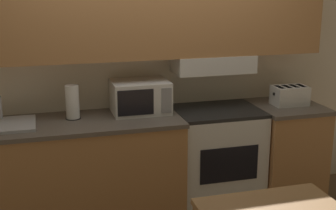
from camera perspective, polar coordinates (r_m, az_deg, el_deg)
name	(u,v)px	position (r m, az deg, el deg)	size (l,w,h in m)	color
ground_plane	(147,197)	(4.65, -2.55, -11.15)	(16.00, 16.00, 0.00)	brown
wall_back	(149,45)	(4.15, -2.36, 7.38)	(5.54, 0.38, 2.55)	silver
lower_counter_main	(76,174)	(4.08, -11.10, -8.20)	(1.78, 0.68, 0.93)	#B27A47
lower_counter_right_stub	(284,151)	(4.62, 14.00, -5.51)	(0.61, 0.68, 0.93)	#B27A47
stove_range	(216,158)	(4.36, 5.90, -6.40)	(0.76, 0.61, 0.93)	silver
microwave	(140,97)	(4.07, -3.42, 1.01)	(0.49, 0.39, 0.28)	silver
toaster	(290,95)	(4.47, 14.62, 1.14)	(0.33, 0.20, 0.18)	silver
sink_basin	(0,125)	(3.92, -19.77, -2.31)	(0.54, 0.42, 0.22)	#B7BABF
paper_towel_roll	(72,102)	(3.96, -11.57, 0.33)	(0.13, 0.13, 0.29)	black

